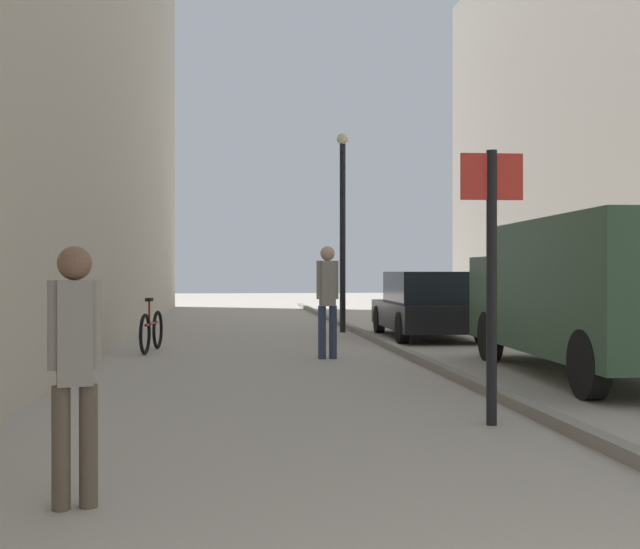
# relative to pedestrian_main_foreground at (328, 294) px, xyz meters

# --- Properties ---
(ground_plane) EXTENTS (80.00, 80.00, 0.00)m
(ground_plane) POSITION_rel_pedestrian_main_foreground_xyz_m (-0.19, 0.23, -1.08)
(ground_plane) COLOR #A8A093
(kerb_strip) EXTENTS (0.16, 40.00, 0.12)m
(kerb_strip) POSITION_rel_pedestrian_main_foreground_xyz_m (1.39, 0.23, -1.02)
(kerb_strip) COLOR gray
(kerb_strip) RESTS_ON ground_plane
(pedestrian_main_foreground) EXTENTS (0.37, 0.24, 1.88)m
(pedestrian_main_foreground) POSITION_rel_pedestrian_main_foreground_xyz_m (0.00, 0.00, 0.00)
(pedestrian_main_foreground) COLOR #2D3851
(pedestrian_main_foreground) RESTS_ON ground_plane
(pedestrian_mid_block) EXTENTS (0.31, 0.22, 1.61)m
(pedestrian_mid_block) POSITION_rel_pedestrian_main_foreground_xyz_m (-2.59, -8.11, -0.15)
(pedestrian_mid_block) COLOR brown
(pedestrian_mid_block) RESTS_ON ground_plane
(delivery_van) EXTENTS (2.16, 5.66, 2.15)m
(delivery_van) POSITION_rel_pedestrian_main_foreground_xyz_m (3.34, -2.65, 0.09)
(delivery_van) COLOR #335138
(delivery_van) RESTS_ON ground_plane
(parked_car) EXTENTS (1.94, 4.25, 1.45)m
(parked_car) POSITION_rel_pedestrian_main_foreground_xyz_m (2.71, 4.00, -0.37)
(parked_car) COLOR black
(parked_car) RESTS_ON ground_plane
(street_sign_post) EXTENTS (0.60, 0.10, 2.60)m
(street_sign_post) POSITION_rel_pedestrian_main_foreground_xyz_m (0.82, -5.85, 0.46)
(street_sign_post) COLOR black
(street_sign_post) RESTS_ON ground_plane
(lamp_post) EXTENTS (0.28, 0.28, 4.76)m
(lamp_post) POSITION_rel_pedestrian_main_foreground_xyz_m (1.08, 5.67, 1.64)
(lamp_post) COLOR black
(lamp_post) RESTS_ON ground_plane
(bicycle_leaning) EXTENTS (0.28, 1.76, 0.98)m
(bicycle_leaning) POSITION_rel_pedestrian_main_foreground_xyz_m (-3.02, 1.52, -0.70)
(bicycle_leaning) COLOR black
(bicycle_leaning) RESTS_ON ground_plane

